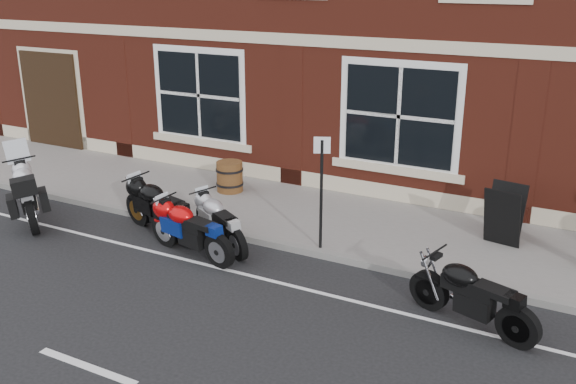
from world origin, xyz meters
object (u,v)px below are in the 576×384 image
at_px(moto_sport_black, 161,206).
at_px(moto_sport_silver, 221,220).
at_px(moto_sport_red, 191,228).
at_px(barrel_planter, 230,176).
at_px(moto_touring_silver, 30,190).
at_px(a_board_sign, 504,215).
at_px(moto_naked_black, 471,292).
at_px(parking_sign, 321,185).

distance_m(moto_sport_black, moto_sport_silver, 1.31).
xyz_separation_m(moto_sport_red, barrel_planter, (-1.14, 3.00, -0.07)).
distance_m(moto_touring_silver, a_board_sign, 9.21).
height_order(moto_sport_red, a_board_sign, a_board_sign).
relative_size(moto_touring_silver, moto_sport_silver, 1.11).
xyz_separation_m(moto_naked_black, a_board_sign, (-0.11, 2.98, 0.13)).
height_order(moto_touring_silver, a_board_sign, moto_touring_silver).
distance_m(a_board_sign, parking_sign, 3.36).
distance_m(moto_touring_silver, moto_sport_red, 3.94).
bearing_deg(a_board_sign, moto_touring_silver, -151.35).
bearing_deg(a_board_sign, barrel_planter, -171.18).
bearing_deg(moto_naked_black, a_board_sign, 20.85).
xyz_separation_m(moto_sport_silver, barrel_planter, (-1.37, 2.40, -0.04)).
distance_m(moto_naked_black, barrel_planter, 6.79).
distance_m(barrel_planter, parking_sign, 3.73).
bearing_deg(moto_sport_red, moto_naked_black, -78.74).
bearing_deg(moto_sport_silver, parking_sign, -42.37).
bearing_deg(moto_sport_black, moto_touring_silver, 117.15).
relative_size(moto_sport_silver, a_board_sign, 1.60).
xyz_separation_m(moto_touring_silver, moto_naked_black, (8.84, -0.03, -0.09)).
bearing_deg(a_board_sign, parking_sign, -138.09).
bearing_deg(moto_sport_red, moto_sport_silver, -8.21).
relative_size(moto_sport_black, parking_sign, 1.06).
bearing_deg(parking_sign, a_board_sign, 7.80).
bearing_deg(moto_sport_red, moto_touring_silver, 103.32).
height_order(moto_touring_silver, parking_sign, parking_sign).
relative_size(moto_touring_silver, moto_naked_black, 0.97).
height_order(moto_touring_silver, barrel_planter, moto_touring_silver).
bearing_deg(moto_sport_black, moto_naked_black, -80.61).
distance_m(moto_touring_silver, moto_sport_black, 2.92).
relative_size(moto_sport_silver, parking_sign, 0.85).
height_order(moto_touring_silver, moto_sport_black, moto_touring_silver).
distance_m(moto_sport_red, moto_sport_black, 1.20).
xyz_separation_m(moto_naked_black, barrel_planter, (-6.04, 3.10, -0.07)).
height_order(moto_naked_black, barrel_planter, moto_naked_black).
xyz_separation_m(moto_touring_silver, moto_sport_black, (2.86, 0.60, -0.05)).
height_order(moto_touring_silver, moto_naked_black, moto_touring_silver).
xyz_separation_m(moto_sport_black, parking_sign, (3.06, 0.60, 0.73)).
bearing_deg(moto_sport_black, moto_sport_silver, -71.30).
xyz_separation_m(a_board_sign, parking_sign, (-2.80, -1.75, 0.63)).
relative_size(moto_sport_silver, barrel_planter, 2.55).
height_order(moto_sport_black, moto_sport_silver, moto_sport_black).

